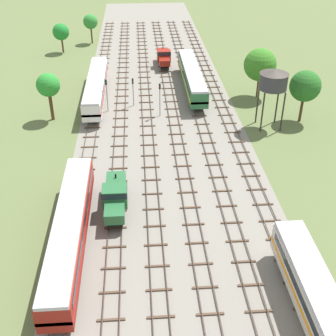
{
  "coord_description": "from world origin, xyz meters",
  "views": [
    {
      "loc": [
        -3.26,
        -5.35,
        30.56
      ],
      "look_at": [
        0.0,
        40.86,
        1.5
      ],
      "focal_mm": 47.17,
      "sensor_mm": 36.0,
      "label": 1
    }
  ],
  "objects_px": {
    "passenger_coach_far_left_midfar": "(96,86)",
    "passenger_coach_far_left_near": "(70,228)",
    "signal_post_nearest": "(107,91)",
    "shunter_loco_centre_farther": "(164,56)",
    "water_tower": "(274,80)",
    "passenger_coach_centre_right_far": "(192,76)",
    "passenger_coach_right_nearest": "(330,328)",
    "signal_post_near": "(160,95)",
    "shunter_loco_left_mid": "(115,196)",
    "signal_post_mid": "(133,88)"
  },
  "relations": [
    {
      "from": "passenger_coach_far_left_near",
      "to": "shunter_loco_centre_farther",
      "type": "xyz_separation_m",
      "value": [
        12.6,
        54.45,
        -0.6
      ]
    },
    {
      "from": "shunter_loco_centre_farther",
      "to": "signal_post_mid",
      "type": "distance_m",
      "value": 20.76
    },
    {
      "from": "passenger_coach_right_nearest",
      "to": "passenger_coach_far_left_midfar",
      "type": "relative_size",
      "value": 1.0
    },
    {
      "from": "signal_post_near",
      "to": "signal_post_nearest",
      "type": "bearing_deg",
      "value": 164.14
    },
    {
      "from": "shunter_loco_left_mid",
      "to": "passenger_coach_far_left_midfar",
      "type": "bearing_deg",
      "value": 97.6
    },
    {
      "from": "shunter_loco_left_mid",
      "to": "signal_post_nearest",
      "type": "relative_size",
      "value": 1.52
    },
    {
      "from": "passenger_coach_right_nearest",
      "to": "shunter_loco_centre_farther",
      "type": "height_order",
      "value": "passenger_coach_right_nearest"
    },
    {
      "from": "passenger_coach_far_left_midfar",
      "to": "water_tower",
      "type": "bearing_deg",
      "value": -24.11
    },
    {
      "from": "passenger_coach_centre_right_far",
      "to": "signal_post_near",
      "type": "distance_m",
      "value": 12.38
    },
    {
      "from": "signal_post_near",
      "to": "signal_post_mid",
      "type": "bearing_deg",
      "value": 134.54
    },
    {
      "from": "shunter_loco_left_mid",
      "to": "signal_post_mid",
      "type": "relative_size",
      "value": 1.73
    },
    {
      "from": "passenger_coach_right_nearest",
      "to": "signal_post_nearest",
      "type": "distance_m",
      "value": 49.69
    },
    {
      "from": "water_tower",
      "to": "passenger_coach_right_nearest",
      "type": "bearing_deg",
      "value": -98.48
    },
    {
      "from": "passenger_coach_far_left_near",
      "to": "shunter_loco_left_mid",
      "type": "height_order",
      "value": "passenger_coach_far_left_near"
    },
    {
      "from": "passenger_coach_far_left_midfar",
      "to": "passenger_coach_centre_right_far",
      "type": "bearing_deg",
      "value": 11.82
    },
    {
      "from": "passenger_coach_far_left_near",
      "to": "signal_post_mid",
      "type": "distance_m",
      "value": 35.28
    },
    {
      "from": "shunter_loco_left_mid",
      "to": "passenger_coach_centre_right_far",
      "type": "bearing_deg",
      "value": 70.2
    },
    {
      "from": "passenger_coach_right_nearest",
      "to": "signal_post_nearest",
      "type": "bearing_deg",
      "value": 112.37
    },
    {
      "from": "signal_post_mid",
      "to": "passenger_coach_centre_right_far",
      "type": "bearing_deg",
      "value": 31.13
    },
    {
      "from": "passenger_coach_far_left_midfar",
      "to": "passenger_coach_far_left_near",
      "type": "bearing_deg",
      "value": -90.0
    },
    {
      "from": "passenger_coach_right_nearest",
      "to": "passenger_coach_centre_right_far",
      "type": "bearing_deg",
      "value": 94.44
    },
    {
      "from": "shunter_loco_left_mid",
      "to": "shunter_loco_centre_farther",
      "type": "xyz_separation_m",
      "value": [
        8.4,
        48.42,
        0.0
      ]
    },
    {
      "from": "shunter_loco_left_mid",
      "to": "signal_post_nearest",
      "type": "bearing_deg",
      "value": 94.48
    },
    {
      "from": "passenger_coach_far_left_near",
      "to": "signal_post_mid",
      "type": "relative_size",
      "value": 4.49
    },
    {
      "from": "shunter_loco_left_mid",
      "to": "water_tower",
      "type": "distance_m",
      "value": 30.32
    },
    {
      "from": "shunter_loco_left_mid",
      "to": "water_tower",
      "type": "relative_size",
      "value": 0.95
    },
    {
      "from": "shunter_loco_left_mid",
      "to": "passenger_coach_centre_right_far",
      "type": "height_order",
      "value": "passenger_coach_centre_right_far"
    },
    {
      "from": "signal_post_nearest",
      "to": "passenger_coach_right_nearest",
      "type": "bearing_deg",
      "value": -67.63
    },
    {
      "from": "passenger_coach_right_nearest",
      "to": "passenger_coach_far_left_near",
      "type": "relative_size",
      "value": 1.0
    },
    {
      "from": "passenger_coach_far_left_near",
      "to": "shunter_loco_centre_farther",
      "type": "height_order",
      "value": "passenger_coach_far_left_near"
    },
    {
      "from": "passenger_coach_centre_right_far",
      "to": "signal_post_mid",
      "type": "relative_size",
      "value": 4.49
    },
    {
      "from": "passenger_coach_right_nearest",
      "to": "water_tower",
      "type": "bearing_deg",
      "value": 81.52
    },
    {
      "from": "passenger_coach_far_left_midfar",
      "to": "passenger_coach_centre_right_far",
      "type": "height_order",
      "value": "same"
    },
    {
      "from": "passenger_coach_far_left_near",
      "to": "shunter_loco_centre_farther",
      "type": "relative_size",
      "value": 2.6
    },
    {
      "from": "shunter_loco_left_mid",
      "to": "signal_post_nearest",
      "type": "xyz_separation_m",
      "value": [
        -2.1,
        26.78,
        1.5
      ]
    },
    {
      "from": "passenger_coach_far_left_near",
      "to": "passenger_coach_centre_right_far",
      "type": "distance_m",
      "value": 44.36
    },
    {
      "from": "passenger_coach_right_nearest",
      "to": "signal_post_near",
      "type": "bearing_deg",
      "value": 103.56
    },
    {
      "from": "shunter_loco_centre_farther",
      "to": "signal_post_mid",
      "type": "bearing_deg",
      "value": -107.7
    },
    {
      "from": "passenger_coach_far_left_near",
      "to": "signal_post_nearest",
      "type": "bearing_deg",
      "value": 86.34
    },
    {
      "from": "passenger_coach_centre_right_far",
      "to": "signal_post_near",
      "type": "bearing_deg",
      "value": -120.7
    },
    {
      "from": "passenger_coach_right_nearest",
      "to": "water_tower",
      "type": "distance_m",
      "value": 39.39
    },
    {
      "from": "passenger_coach_right_nearest",
      "to": "passenger_coach_far_left_midfar",
      "type": "bearing_deg",
      "value": 112.53
    },
    {
      "from": "passenger_coach_far_left_near",
      "to": "signal_post_nearest",
      "type": "relative_size",
      "value": 3.97
    },
    {
      "from": "passenger_coach_right_nearest",
      "to": "signal_post_near",
      "type": "height_order",
      "value": "signal_post_near"
    },
    {
      "from": "shunter_loco_centre_farther",
      "to": "water_tower",
      "type": "bearing_deg",
      "value": -63.89
    },
    {
      "from": "passenger_coach_far_left_midfar",
      "to": "shunter_loco_centre_farther",
      "type": "xyz_separation_m",
      "value": [
        12.6,
        16.92,
        -0.6
      ]
    },
    {
      "from": "signal_post_near",
      "to": "passenger_coach_far_left_near",
      "type": "bearing_deg",
      "value": -109.04
    },
    {
      "from": "shunter_loco_left_mid",
      "to": "passenger_coach_far_left_near",
      "type": "bearing_deg",
      "value": -124.83
    },
    {
      "from": "water_tower",
      "to": "signal_post_mid",
      "type": "height_order",
      "value": "water_tower"
    },
    {
      "from": "passenger_coach_far_left_midfar",
      "to": "signal_post_mid",
      "type": "bearing_deg",
      "value": -24.15
    }
  ]
}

